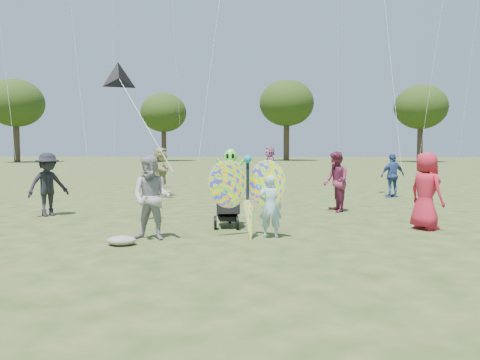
% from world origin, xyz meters
% --- Properties ---
extents(ground, '(160.00, 160.00, 0.00)m').
position_xyz_m(ground, '(0.00, 0.00, 0.00)').
color(ground, '#51592B').
rests_on(ground, ground).
extents(child_girl, '(0.47, 0.32, 1.25)m').
position_xyz_m(child_girl, '(0.45, 0.89, 0.62)').
color(child_girl, '#92BCCE').
rests_on(child_girl, ground).
extents(adult_man, '(0.86, 0.71, 1.63)m').
position_xyz_m(adult_man, '(-1.84, 0.55, 0.82)').
color(adult_man, '#9A9A9F').
rests_on(adult_man, ground).
extents(grey_bag, '(0.53, 0.43, 0.17)m').
position_xyz_m(grey_bag, '(-2.26, 0.01, 0.08)').
color(grey_bag, gray).
rests_on(grey_bag, ground).
extents(crowd_a, '(0.88, 0.98, 1.68)m').
position_xyz_m(crowd_a, '(3.80, 2.12, 0.84)').
color(crowd_a, '#B21C2F').
rests_on(crowd_a, ground).
extents(crowd_b, '(1.14, 1.21, 1.64)m').
position_xyz_m(crowd_b, '(-5.34, 3.41, 0.82)').
color(crowd_b, black).
rests_on(crowd_b, ground).
extents(crowd_c, '(1.00, 0.68, 1.57)m').
position_xyz_m(crowd_c, '(4.71, 8.72, 0.78)').
color(crowd_c, '#334C8D').
rests_on(crowd_c, ground).
extents(crowd_d, '(0.86, 1.74, 1.80)m').
position_xyz_m(crowd_d, '(-3.61, 8.41, 0.90)').
color(crowd_d, tan).
rests_on(crowd_d, ground).
extents(crowd_e, '(0.77, 0.91, 1.68)m').
position_xyz_m(crowd_e, '(2.21, 4.82, 0.84)').
color(crowd_e, '#7C2949').
rests_on(crowd_e, ground).
extents(crowd_j, '(0.82, 1.77, 1.84)m').
position_xyz_m(crowd_j, '(0.24, 16.62, 0.92)').
color(crowd_j, '#A25C8D').
rests_on(crowd_j, ground).
extents(jogging_stroller, '(0.62, 1.10, 1.09)m').
position_xyz_m(jogging_stroller, '(-0.52, 2.16, 0.61)').
color(jogging_stroller, black).
rests_on(jogging_stroller, ground).
extents(butterfly_kite, '(1.74, 0.75, 1.84)m').
position_xyz_m(butterfly_kite, '(0.01, 0.89, 0.84)').
color(butterfly_kite, '#FF5328').
rests_on(butterfly_kite, ground).
extents(delta_kite_rig, '(1.97, 1.75, 2.42)m').
position_xyz_m(delta_kite_rig, '(-2.94, 2.07, 3.30)').
color(delta_kite_rig, black).
rests_on(delta_kite_rig, ground).
extents(alien_kite, '(1.12, 0.69, 1.74)m').
position_xyz_m(alien_kite, '(-0.95, 7.28, 0.97)').
color(alien_kite, '#51E736').
rests_on(alien_kite, ground).
extents(tree_line, '(91.78, 33.60, 10.79)m').
position_xyz_m(tree_line, '(3.67, 44.99, 6.86)').
color(tree_line, '#3A2D21').
rests_on(tree_line, ground).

